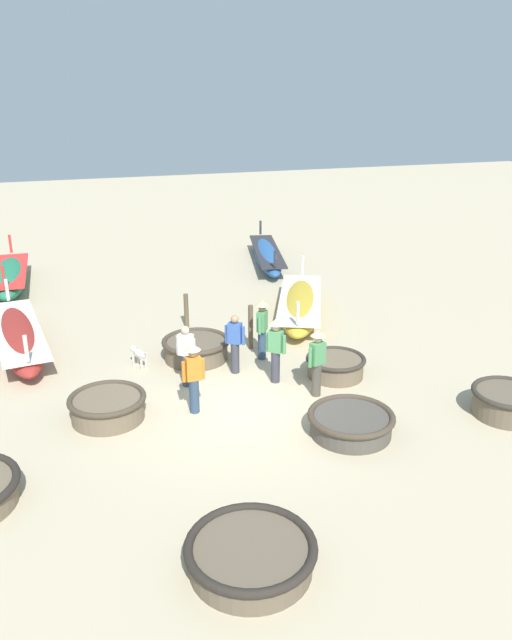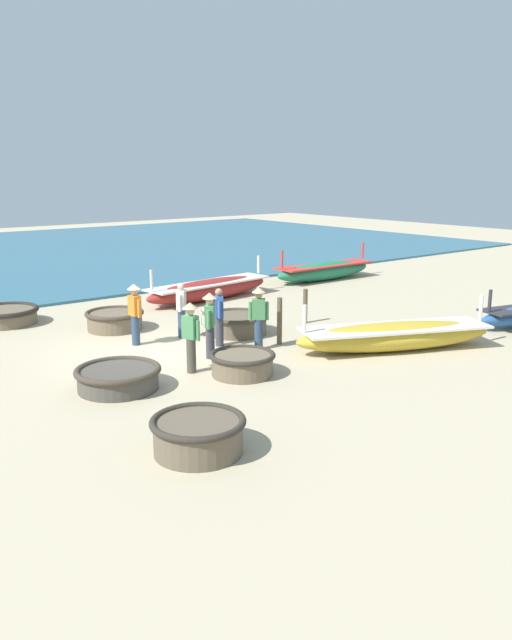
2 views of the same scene
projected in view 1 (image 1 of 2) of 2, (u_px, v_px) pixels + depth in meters
The scene contains 20 objects.
ground_plane at pixel (240, 407), 14.38m from camera, with size 80.00×80.00×0.00m, color #BCAD8C.
coracle_center at pixel (351, 422), 13.19m from camera, with size 1.86×1.86×0.49m.
coracle_tilted at pixel (108, 406), 13.76m from camera, with size 1.72×1.72×0.57m.
coracle_far_right at pixel (251, 554), 9.47m from camera, with size 2.05×2.05×0.49m.
coracle_nearest at pixel (507, 401), 13.93m from camera, with size 1.61×1.61×0.61m.
coracle_upturned at pixel (336, 366), 15.82m from camera, with size 1.52×1.52×0.53m.
coracle_weathered at pixel (196, 348), 16.81m from camera, with size 1.84×1.84×0.58m.
long_boat_blue_hull at pixel (267, 255), 25.86m from camera, with size 2.28×6.02×1.25m.
long_boat_green_hull at pixel (19, 337), 17.34m from camera, with size 1.82×5.66×1.37m.
long_boat_red_hull at pixel (10, 277), 22.77m from camera, with size 1.27×5.17×1.45m.
long_boat_white_hull at pixel (300, 305), 19.93m from camera, with size 3.33×5.48×1.34m.
fisherman_hauling at pixel (235, 342), 15.83m from camera, with size 0.46×0.37×1.57m.
fisherman_by_coracle at pixel (193, 374), 13.83m from camera, with size 0.53×0.36×1.67m.
fisherman_standing_right at pixel (186, 354), 15.13m from camera, with size 0.41×0.39×1.57m.
fisherman_with_hat at pixel (262, 326), 16.60m from camera, with size 0.38×0.44×1.67m.
fisherman_standing_left at pixel (276, 346), 15.28m from camera, with size 0.42×0.39×1.67m.
fisherman_crouching at pixel (317, 359), 14.59m from camera, with size 0.51×0.36×1.67m.
dog at pixel (138, 354), 16.32m from camera, with size 0.41×0.63×0.55m.
mooring_post_shoreline at pixel (186, 311), 18.97m from camera, with size 0.14×0.14×1.07m, color brown.
mooring_post_inland at pixel (251, 327), 17.38m from camera, with size 0.14×0.14×1.28m, color brown.
Camera 1 is at (-3.65, -12.23, 6.94)m, focal length 35.00 mm.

